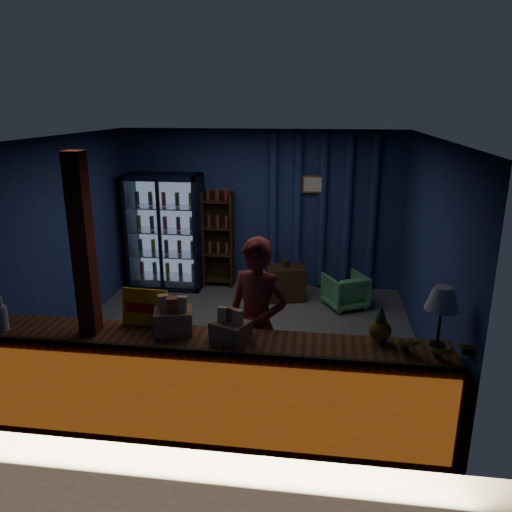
{
  "coord_description": "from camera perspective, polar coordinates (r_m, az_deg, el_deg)",
  "views": [
    {
      "loc": [
        1.04,
        -5.86,
        2.97
      ],
      "look_at": [
        0.25,
        -0.2,
        1.23
      ],
      "focal_mm": 35.0,
      "sensor_mm": 36.0,
      "label": 1
    }
  ],
  "objects": [
    {
      "name": "ground",
      "position": [
        6.65,
        -1.9,
        -9.57
      ],
      "size": [
        4.6,
        4.6,
        0.0
      ],
      "primitive_type": "plane",
      "color": "#515154",
      "rests_on": "ground"
    },
    {
      "name": "pineapple",
      "position": [
        4.55,
        14.04,
        -7.92
      ],
      "size": [
        0.2,
        0.2,
        0.34
      ],
      "color": "#8E5D19",
      "rests_on": "counter"
    },
    {
      "name": "beverage_cooler",
      "position": [
        8.44,
        -10.14,
        2.75
      ],
      "size": [
        1.2,
        0.62,
        1.9
      ],
      "color": "black",
      "rests_on": "ground"
    },
    {
      "name": "side_table",
      "position": [
        7.88,
        3.36,
        -3.09
      ],
      "size": [
        0.67,
        0.55,
        0.64
      ],
      "color": "#382611",
      "rests_on": "ground"
    },
    {
      "name": "framed_picture",
      "position": [
        8.05,
        6.61,
        8.14
      ],
      "size": [
        0.36,
        0.04,
        0.28
      ],
      "color": "gold",
      "rests_on": "room_walls"
    },
    {
      "name": "banana_bunches",
      "position": [
        4.49,
        20.0,
        -9.74
      ],
      "size": [
        0.72,
        0.28,
        0.16
      ],
      "color": "gold",
      "rests_on": "counter"
    },
    {
      "name": "bottle_shelf",
      "position": [
        8.39,
        -4.27,
        1.89
      ],
      "size": [
        0.5,
        0.28,
        1.6
      ],
      "color": "#382611",
      "rests_on": "ground"
    },
    {
      "name": "pastry_tray",
      "position": [
        4.53,
        -2.85,
        -9.17
      ],
      "size": [
        0.42,
        0.42,
        0.07
      ],
      "color": "silver",
      "rests_on": "counter"
    },
    {
      "name": "shopkeeper",
      "position": [
        4.98,
        0.09,
        -7.83
      ],
      "size": [
        0.74,
        0.59,
        1.76
      ],
      "primitive_type": "imported",
      "rotation": [
        0.0,
        0.0,
        -0.3
      ],
      "color": "maroon",
      "rests_on": "ground"
    },
    {
      "name": "table_lamp",
      "position": [
        4.48,
        20.51,
        -4.82
      ],
      "size": [
        0.29,
        0.29,
        0.56
      ],
      "color": "black",
      "rests_on": "counter"
    },
    {
      "name": "snack_box_centre",
      "position": [
        4.67,
        -9.43,
        -7.16
      ],
      "size": [
        0.4,
        0.36,
        0.36
      ],
      "color": "#9D704C",
      "rests_on": "counter"
    },
    {
      "name": "snack_box_left",
      "position": [
        4.43,
        -2.92,
        -8.51
      ],
      "size": [
        0.38,
        0.35,
        0.32
      ],
      "color": "#9D704C",
      "rests_on": "counter"
    },
    {
      "name": "counter",
      "position": [
        4.78,
        -5.99,
        -14.54
      ],
      "size": [
        4.4,
        0.57,
        0.99
      ],
      "color": "brown",
      "rests_on": "ground"
    },
    {
      "name": "green_chair",
      "position": [
        7.69,
        10.16,
        -3.93
      ],
      "size": [
        0.76,
        0.77,
        0.52
      ],
      "primitive_type": "imported",
      "rotation": [
        0.0,
        0.0,
        3.62
      ],
      "color": "#51A264",
      "rests_on": "ground"
    },
    {
      "name": "yellow_sign",
      "position": [
        4.85,
        -12.59,
        -5.77
      ],
      "size": [
        0.45,
        0.11,
        0.35
      ],
      "color": "#EFB30C",
      "rests_on": "counter"
    },
    {
      "name": "room_walls",
      "position": [
        6.11,
        -2.04,
        3.72
      ],
      "size": [
        4.6,
        4.6,
        4.6
      ],
      "color": "navy",
      "rests_on": "ground"
    },
    {
      "name": "curtain_folds",
      "position": [
        8.17,
        7.56,
        5.03
      ],
      "size": [
        1.74,
        0.14,
        2.5
      ],
      "color": "navy",
      "rests_on": "room_walls"
    },
    {
      "name": "support_post",
      "position": [
        4.77,
        -18.64,
        -4.41
      ],
      "size": [
        0.16,
        0.16,
        2.6
      ],
      "primitive_type": "cube",
      "color": "maroon",
      "rests_on": "ground"
    }
  ]
}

